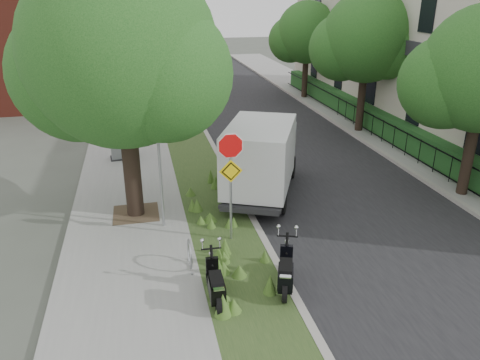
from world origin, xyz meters
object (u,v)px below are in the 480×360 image
object	(u,v)px
box_truck	(262,155)
utility_cabinet	(122,143)
sign_assembly	(231,165)
scooter_far	(286,276)
scooter_near	(216,288)

from	to	relation	value
box_truck	utility_cabinet	xyz separation A→B (m)	(-4.74, 4.59, -0.68)
sign_assembly	scooter_far	size ratio (longest dim) A/B	1.97
scooter_far	utility_cabinet	size ratio (longest dim) A/B	1.20
scooter_far	utility_cabinet	distance (m)	11.00
scooter_near	box_truck	world-z (taller)	box_truck
box_truck	scooter_near	bearing A→B (deg)	-114.03
box_truck	utility_cabinet	distance (m)	6.63
scooter_far	box_truck	distance (m)	5.89
sign_assembly	box_truck	size ratio (longest dim) A/B	0.61
utility_cabinet	sign_assembly	bearing A→B (deg)	-68.31
sign_assembly	utility_cabinet	bearing A→B (deg)	111.69
scooter_near	scooter_far	xyz separation A→B (m)	(1.64, 0.08, 0.02)
scooter_near	box_truck	xyz separation A→B (m)	(2.60, 5.82, 0.96)
box_truck	utility_cabinet	size ratio (longest dim) A/B	3.86
box_truck	sign_assembly	bearing A→B (deg)	-118.80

